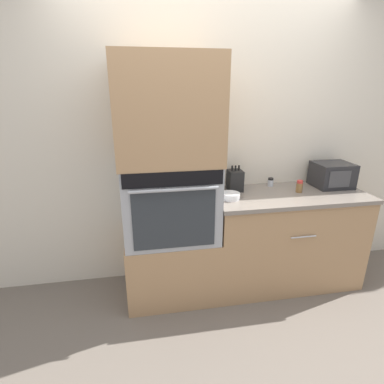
% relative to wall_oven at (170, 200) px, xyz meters
% --- Properties ---
extents(ground_plane, '(12.00, 12.00, 0.00)m').
position_rel_wall_oven_xyz_m(ground_plane, '(0.39, -0.30, -0.89)').
color(ground_plane, '#6B6056').
extents(wall_back, '(8.00, 0.05, 2.50)m').
position_rel_wall_oven_xyz_m(wall_back, '(0.39, 0.33, 0.36)').
color(wall_back, beige).
rests_on(wall_back, ground_plane).
extents(oven_cabinet_base, '(0.77, 0.60, 0.57)m').
position_rel_wall_oven_xyz_m(oven_cabinet_base, '(-0.00, 0.00, -0.61)').
color(oven_cabinet_base, '#A87F56').
rests_on(oven_cabinet_base, ground_plane).
extents(wall_oven, '(0.75, 0.64, 0.64)m').
position_rel_wall_oven_xyz_m(wall_oven, '(0.00, 0.00, 0.00)').
color(wall_oven, '#9EA0A5').
rests_on(wall_oven, oven_cabinet_base).
extents(oven_cabinet_upper, '(0.77, 0.60, 0.79)m').
position_rel_wall_oven_xyz_m(oven_cabinet_upper, '(-0.00, 0.00, 0.71)').
color(oven_cabinet_upper, '#A87F56').
rests_on(oven_cabinet_upper, wall_oven).
extents(counter_unit, '(1.36, 0.63, 0.89)m').
position_rel_wall_oven_xyz_m(counter_unit, '(1.06, 0.00, -0.45)').
color(counter_unit, '#A87F56').
rests_on(counter_unit, ground_plane).
extents(microwave, '(0.33, 0.29, 0.22)m').
position_rel_wall_oven_xyz_m(microwave, '(1.53, 0.11, 0.11)').
color(microwave, '#232326').
rests_on(microwave, counter_unit).
extents(knife_block, '(0.12, 0.14, 0.23)m').
position_rel_wall_oven_xyz_m(knife_block, '(0.60, 0.16, 0.09)').
color(knife_block, black).
rests_on(knife_block, counter_unit).
extents(bowl, '(0.16, 0.16, 0.05)m').
position_rel_wall_oven_xyz_m(bowl, '(0.50, -0.05, 0.02)').
color(bowl, white).
rests_on(bowl, counter_unit).
extents(condiment_jar_near, '(0.06, 0.06, 0.11)m').
position_rel_wall_oven_xyz_m(condiment_jar_near, '(1.15, 0.01, 0.05)').
color(condiment_jar_near, brown).
rests_on(condiment_jar_near, counter_unit).
extents(condiment_jar_mid, '(0.05, 0.05, 0.08)m').
position_rel_wall_oven_xyz_m(condiment_jar_mid, '(0.97, 0.22, 0.03)').
color(condiment_jar_mid, silver).
rests_on(condiment_jar_mid, counter_unit).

